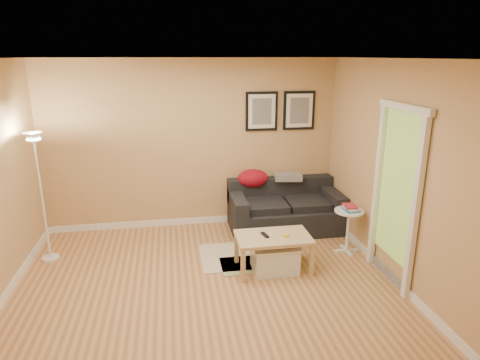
{
  "coord_description": "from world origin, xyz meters",
  "views": [
    {
      "loc": [
        -0.34,
        -4.37,
        2.63
      ],
      "look_at": [
        0.55,
        0.85,
        1.05
      ],
      "focal_mm": 31.33,
      "sensor_mm": 36.0,
      "label": 1
    }
  ],
  "objects": [
    {
      "name": "baseboard_left",
      "position": [
        -2.24,
        0.0,
        0.05
      ],
      "size": [
        0.02,
        4.0,
        0.1
      ],
      "primitive_type": "cube",
      "color": "white",
      "rests_on": "ground"
    },
    {
      "name": "remote_control",
      "position": [
        0.78,
        0.33,
        0.47
      ],
      "size": [
        0.08,
        0.17,
        0.02
      ],
      "primitive_type": "cube",
      "rotation": [
        0.0,
        0.0,
        0.2
      ],
      "color": "black",
      "rests_on": "coffee_table"
    },
    {
      "name": "wall_right",
      "position": [
        2.25,
        0.0,
        1.3
      ],
      "size": [
        0.0,
        4.0,
        4.0
      ],
      "primitive_type": "plane",
      "rotation": [
        1.57,
        0.0,
        -1.57
      ],
      "color": "tan",
      "rests_on": "ground"
    },
    {
      "name": "ceiling",
      "position": [
        0.0,
        0.0,
        2.6
      ],
      "size": [
        4.5,
        4.5,
        0.0
      ],
      "primitive_type": "plane",
      "rotation": [
        3.14,
        0.0,
        0.0
      ],
      "color": "white",
      "rests_on": "wall_back"
    },
    {
      "name": "book_stack",
      "position": [
        2.04,
        0.63,
        0.65
      ],
      "size": [
        0.19,
        0.25,
        0.08
      ],
      "primitive_type": null,
      "rotation": [
        0.0,
        0.0,
        -0.06
      ],
      "color": "teal",
      "rests_on": "side_table"
    },
    {
      "name": "tape_roll",
      "position": [
        1.03,
        0.26,
        0.48
      ],
      "size": [
        0.07,
        0.07,
        0.03
      ],
      "primitive_type": "cylinder",
      "color": "yellow",
      "rests_on": "coffee_table"
    },
    {
      "name": "floor_lamp",
      "position": [
        -2.0,
        1.08,
        0.82
      ],
      "size": [
        0.22,
        0.22,
        1.73
      ],
      "primitive_type": null,
      "color": "white",
      "rests_on": "ground"
    },
    {
      "name": "wall_front",
      "position": [
        0.0,
        -2.0,
        1.3
      ],
      "size": [
        4.5,
        0.0,
        4.5
      ],
      "primitive_type": "plane",
      "rotation": [
        -1.57,
        0.0,
        0.0
      ],
      "color": "tan",
      "rests_on": "ground"
    },
    {
      "name": "doorway",
      "position": [
        2.2,
        -0.15,
        1.02
      ],
      "size": [
        0.12,
        1.01,
        2.13
      ],
      "primitive_type": null,
      "color": "white",
      "rests_on": "ground"
    },
    {
      "name": "framed_print_left",
      "position": [
        1.08,
        1.98,
        1.8
      ],
      "size": [
        0.5,
        0.04,
        0.6
      ],
      "primitive_type": null,
      "color": "black",
      "rests_on": "wall_back"
    },
    {
      "name": "sofa",
      "position": [
        1.38,
        1.53,
        0.38
      ],
      "size": [
        1.7,
        0.9,
        0.75
      ],
      "primitive_type": null,
      "color": "black",
      "rests_on": "ground"
    },
    {
      "name": "baseboard_back",
      "position": [
        0.0,
        1.99,
        0.05
      ],
      "size": [
        4.5,
        0.02,
        0.1
      ],
      "primitive_type": "cube",
      "color": "white",
      "rests_on": "ground"
    },
    {
      "name": "floor",
      "position": [
        0.0,
        0.0,
        0.0
      ],
      "size": [
        4.5,
        4.5,
        0.0
      ],
      "primitive_type": "plane",
      "color": "tan",
      "rests_on": "ground"
    },
    {
      "name": "red_throw",
      "position": [
        0.92,
        1.82,
        0.77
      ],
      "size": [
        0.48,
        0.36,
        0.28
      ],
      "primitive_type": null,
      "color": "maroon",
      "rests_on": "sofa"
    },
    {
      "name": "baseboard_right",
      "position": [
        2.24,
        0.0,
        0.05
      ],
      "size": [
        0.02,
        4.0,
        0.1
      ],
      "primitive_type": "cube",
      "color": "white",
      "rests_on": "ground"
    },
    {
      "name": "area_rug",
      "position": [
        0.63,
        0.74,
        0.01
      ],
      "size": [
        1.25,
        0.85,
        0.01
      ],
      "primitive_type": "cube",
      "color": "beige",
      "rests_on": "ground"
    },
    {
      "name": "coffee_table",
      "position": [
        0.88,
        0.31,
        0.23
      ],
      "size": [
        0.93,
        0.57,
        0.46
      ],
      "primitive_type": null,
      "rotation": [
        0.0,
        0.0,
        -0.0
      ],
      "color": "tan",
      "rests_on": "ground"
    },
    {
      "name": "framed_print_right",
      "position": [
        1.68,
        1.98,
        1.8
      ],
      "size": [
        0.5,
        0.04,
        0.6
      ],
      "primitive_type": null,
      "color": "black",
      "rests_on": "wall_back"
    },
    {
      "name": "side_table",
      "position": [
        2.02,
        0.63,
        0.31
      ],
      "size": [
        0.4,
        0.4,
        0.61
      ],
      "primitive_type": null,
      "color": "white",
      "rests_on": "ground"
    },
    {
      "name": "storage_bin",
      "position": [
        0.9,
        0.27,
        0.18
      ],
      "size": [
        0.58,
        0.42,
        0.36
      ],
      "primitive_type": null,
      "color": "white",
      "rests_on": "ground"
    },
    {
      "name": "plaid_throw",
      "position": [
        1.49,
        1.79,
        0.78
      ],
      "size": [
        0.45,
        0.32,
        0.1
      ],
      "primitive_type": null,
      "rotation": [
        0.0,
        0.0,
        -0.14
      ],
      "color": "tan",
      "rests_on": "sofa"
    },
    {
      "name": "green_runner",
      "position": [
        0.59,
        0.46,
        0.01
      ],
      "size": [
        0.7,
        0.5,
        0.01
      ],
      "primitive_type": "cube",
      "color": "#668C4C",
      "rests_on": "ground"
    },
    {
      "name": "wall_back",
      "position": [
        0.0,
        2.0,
        1.3
      ],
      "size": [
        4.5,
        0.0,
        4.5
      ],
      "primitive_type": "plane",
      "rotation": [
        1.57,
        0.0,
        0.0
      ],
      "color": "tan",
      "rests_on": "ground"
    }
  ]
}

